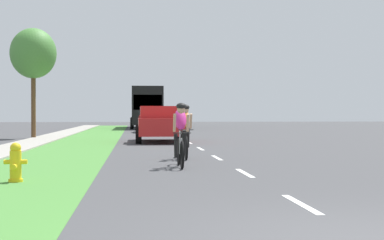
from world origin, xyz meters
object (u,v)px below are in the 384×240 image
at_px(cyclist_lead, 180,134).
at_px(pickup_red, 160,124).
at_px(sedan_white, 152,121).
at_px(fire_hydrant_yellow, 16,163).
at_px(cyclist_trailing, 185,131).
at_px(street_tree_near, 33,54).
at_px(bus_black, 146,106).

distance_m(cyclist_lead, pickup_red, 12.26).
bearing_deg(sedan_white, cyclist_lead, -90.14).
bearing_deg(pickup_red, fire_hydrant_yellow, -102.87).
xyz_separation_m(cyclist_lead, pickup_red, (0.01, 12.26, 0.02)).
bearing_deg(pickup_red, cyclist_trailing, -88.15).
xyz_separation_m(sedan_white, street_tree_near, (-6.52, -8.83, 3.67)).
height_order(cyclist_lead, sedan_white, cyclist_lead).
relative_size(cyclist_lead, pickup_red, 0.34).
height_order(sedan_white, street_tree_near, street_tree_near).
bearing_deg(fire_hydrant_yellow, bus_black, 85.25).
relative_size(pickup_red, sedan_white, 1.19).
bearing_deg(pickup_red, sedan_white, 89.77).
bearing_deg(street_tree_near, sedan_white, 53.56).
height_order(pickup_red, street_tree_near, street_tree_near).
relative_size(cyclist_lead, cyclist_trailing, 1.00).
xyz_separation_m(fire_hydrant_yellow, street_tree_near, (-3.05, 19.34, 4.07)).
bearing_deg(street_tree_near, cyclist_trailing, -64.36).
bearing_deg(street_tree_near, cyclist_lead, -68.80).
bearing_deg(sedan_white, street_tree_near, -126.44).
distance_m(fire_hydrant_yellow, cyclist_lead, 4.37).
bearing_deg(cyclist_lead, bus_black, 90.23).
xyz_separation_m(fire_hydrant_yellow, cyclist_trailing, (3.73, 5.22, 0.44)).
bearing_deg(sedan_white, pickup_red, -90.23).
bearing_deg(cyclist_lead, pickup_red, 89.97).
bearing_deg(cyclist_lead, street_tree_near, 111.20).
height_order(cyclist_trailing, sedan_white, cyclist_trailing).
xyz_separation_m(cyclist_lead, cyclist_trailing, (0.32, 2.52, 0.00)).
height_order(cyclist_trailing, pickup_red, pickup_red).
xyz_separation_m(cyclist_trailing, sedan_white, (-0.26, 22.95, -0.04)).
xyz_separation_m(sedan_white, bus_black, (-0.21, 11.08, 1.21)).
distance_m(fire_hydrant_yellow, pickup_red, 15.34).
xyz_separation_m(fire_hydrant_yellow, cyclist_lead, (3.41, 2.70, 0.44)).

